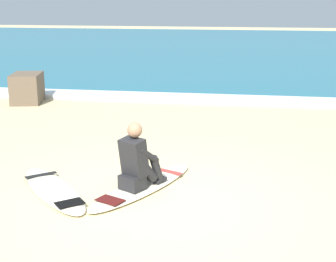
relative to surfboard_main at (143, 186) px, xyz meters
name	(u,v)px	position (x,y,z in m)	size (l,w,h in m)	color
ground_plane	(160,202)	(0.34, -0.47, -0.04)	(80.00, 80.00, 0.00)	beige
sea	(229,48)	(0.34, 20.14, 0.01)	(80.00, 28.00, 0.10)	teal
breaking_foam	(206,99)	(0.34, 6.44, 0.02)	(80.00, 0.90, 0.11)	white
surfboard_main	(143,186)	(0.00, 0.00, 0.00)	(1.44, 2.31, 0.08)	#EFE5C6
surfer_seated	(138,162)	(-0.05, -0.12, 0.40)	(0.63, 0.77, 0.95)	#232326
surfboard_spare_near	(54,189)	(-1.23, -0.34, 0.00)	(1.74, 1.93, 0.08)	#EFE5C6
shoreline_rock	(27,88)	(-4.25, 5.49, 0.34)	(1.03, 0.72, 0.76)	brown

